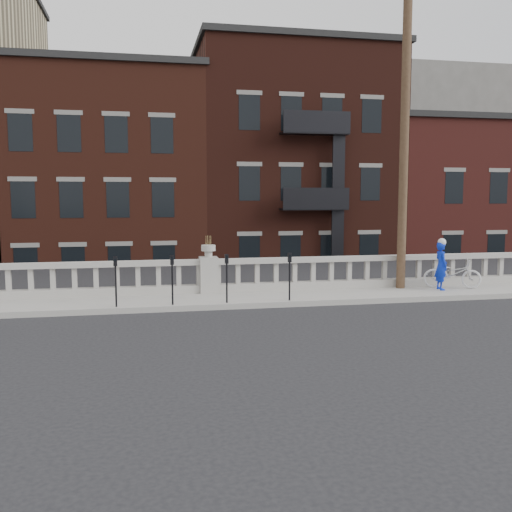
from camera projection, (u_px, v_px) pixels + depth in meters
The scene contains 12 objects.
ground at pixel (228, 325), 13.75m from camera, with size 120.00×120.00×0.00m, color black.
sidewalk at pixel (213, 300), 16.67m from camera, with size 32.00×2.20×0.15m, color gray.
balustrade at pixel (209, 277), 17.54m from camera, with size 28.00×0.34×1.03m.
planter_pedestal at pixel (209, 271), 17.52m from camera, with size 0.55×0.55×1.76m.
lower_level at pixel (182, 204), 36.05m from camera, with size 80.00×44.00×20.80m.
utility_pole at pixel (405, 128), 17.94m from camera, with size 1.60×0.28×10.00m.
parking_meter_a at pixel (116, 276), 15.21m from camera, with size 0.10×0.09×1.36m.
parking_meter_b at pixel (172, 274), 15.51m from camera, with size 0.10×0.09×1.36m.
parking_meter_c at pixel (227, 273), 15.80m from camera, with size 0.10×0.09×1.36m.
parking_meter_d at pixel (290, 271), 16.16m from camera, with size 0.10×0.09×1.36m.
bicycle at pixel (452, 274), 18.40m from camera, with size 0.62×1.79×0.94m, color silver.
cyclist at pixel (441, 266), 18.02m from camera, with size 0.56×0.37×1.53m, color #0C28C1.
Camera 1 is at (-2.01, -13.37, 3.11)m, focal length 40.00 mm.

